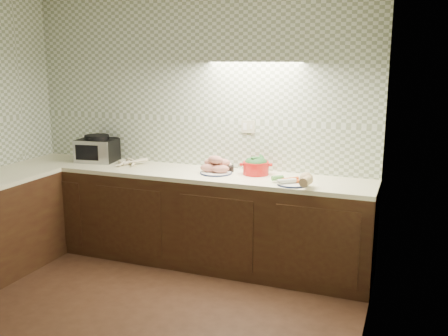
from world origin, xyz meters
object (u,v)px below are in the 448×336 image
(onion_bowl, at_px, (226,167))
(dutch_oven, at_px, (256,166))
(sweet_potato_plate, at_px, (216,167))
(parsnip_pile, at_px, (128,163))
(veg_plate, at_px, (298,181))
(toaster_oven, at_px, (97,149))

(onion_bowl, height_order, dutch_oven, dutch_oven)
(sweet_potato_plate, height_order, dutch_oven, sweet_potato_plate)
(parsnip_pile, height_order, veg_plate, veg_plate)
(onion_bowl, distance_m, dutch_oven, 0.31)
(sweet_potato_plate, height_order, onion_bowl, sweet_potato_plate)
(toaster_oven, height_order, veg_plate, toaster_oven)
(parsnip_pile, bearing_deg, toaster_oven, 168.59)
(onion_bowl, xyz_separation_m, veg_plate, (0.77, -0.30, 0.00))
(parsnip_pile, xyz_separation_m, onion_bowl, (1.01, 0.12, 0.02))
(toaster_oven, relative_size, onion_bowl, 2.81)
(toaster_oven, relative_size, sweet_potato_plate, 1.43)
(onion_bowl, bearing_deg, dutch_oven, -3.72)
(toaster_oven, relative_size, veg_plate, 1.03)
(parsnip_pile, bearing_deg, veg_plate, -5.76)
(parsnip_pile, xyz_separation_m, dutch_oven, (1.32, 0.10, 0.05))
(veg_plate, bearing_deg, sweet_potato_plate, 167.47)
(toaster_oven, relative_size, parsnip_pile, 1.16)
(dutch_oven, bearing_deg, parsnip_pile, 167.23)
(sweet_potato_plate, xyz_separation_m, veg_plate, (0.83, -0.18, -0.02))
(toaster_oven, xyz_separation_m, onion_bowl, (1.43, 0.03, -0.09))
(toaster_oven, bearing_deg, dutch_oven, -7.22)
(toaster_oven, distance_m, veg_plate, 2.22)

